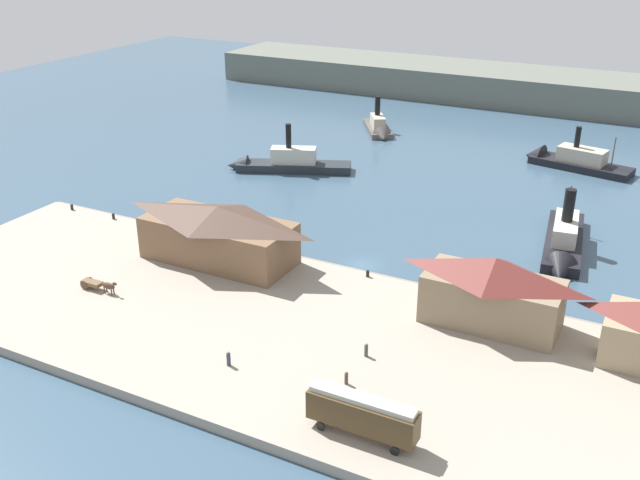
# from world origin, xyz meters

# --- Properties ---
(ground_plane) EXTENTS (320.00, 320.00, 0.00)m
(ground_plane) POSITION_xyz_m (0.00, 0.00, 0.00)
(ground_plane) COLOR #385166
(quay_promenade) EXTENTS (110.00, 36.00, 1.20)m
(quay_promenade) POSITION_xyz_m (0.00, -22.00, 0.60)
(quay_promenade) COLOR #9E9384
(quay_promenade) RESTS_ON ground
(seawall_edge) EXTENTS (110.00, 0.80, 1.00)m
(seawall_edge) POSITION_xyz_m (0.00, -3.60, 0.50)
(seawall_edge) COLOR gray
(seawall_edge) RESTS_ON ground
(ferry_shed_east_terminal) EXTENTS (21.51, 9.49, 8.01)m
(ferry_shed_east_terminal) POSITION_xyz_m (-17.39, -9.93, 5.26)
(ferry_shed_east_terminal) COLOR brown
(ferry_shed_east_terminal) RESTS_ON quay_promenade
(ferry_shed_central_terminal) EXTENTS (16.04, 7.67, 8.55)m
(ferry_shed_central_terminal) POSITION_xyz_m (20.93, -9.58, 5.54)
(ferry_shed_central_terminal) COLOR #847056
(ferry_shed_central_terminal) RESTS_ON quay_promenade
(street_tram) EXTENTS (10.64, 2.41, 4.29)m
(street_tram) POSITION_xyz_m (15.93, -35.11, 3.71)
(street_tram) COLOR #4C381E
(street_tram) RESTS_ON quay_promenade
(horse_cart) EXTENTS (5.71, 1.35, 1.87)m
(horse_cart) POSITION_xyz_m (-25.91, -24.72, 2.13)
(horse_cart) COLOR brown
(horse_cart) RESTS_ON quay_promenade
(pedestrian_near_west_shed) EXTENTS (0.42, 0.42, 1.68)m
(pedestrian_near_west_shed) POSITION_xyz_m (10.83, -22.77, 1.97)
(pedestrian_near_west_shed) COLOR #3D4C42
(pedestrian_near_west_shed) RESTS_ON quay_promenade
(pedestrian_walking_east) EXTENTS (0.38, 0.38, 1.55)m
(pedestrian_walking_east) POSITION_xyz_m (11.13, -28.43, 1.91)
(pedestrian_walking_east) COLOR #4C3D33
(pedestrian_walking_east) RESTS_ON quay_promenade
(pedestrian_standing_center) EXTENTS (0.44, 0.44, 1.78)m
(pedestrian_standing_center) POSITION_xyz_m (-1.51, -31.21, 2.01)
(pedestrian_standing_center) COLOR #33384C
(pedestrian_standing_center) RESTS_ON quay_promenade
(mooring_post_east) EXTENTS (0.44, 0.44, 0.90)m
(mooring_post_east) POSITION_xyz_m (-49.88, -5.38, 1.65)
(mooring_post_east) COLOR black
(mooring_post_east) RESTS_ON quay_promenade
(mooring_post_center_west) EXTENTS (0.44, 0.44, 0.90)m
(mooring_post_center_west) POSITION_xyz_m (-33.29, -4.99, 1.65)
(mooring_post_center_west) COLOR black
(mooring_post_center_west) RESTS_ON quay_promenade
(mooring_post_center_east) EXTENTS (0.44, 0.44, 0.90)m
(mooring_post_center_east) POSITION_xyz_m (3.15, -5.12, 1.65)
(mooring_post_center_east) COLOR black
(mooring_post_center_east) RESTS_ON quay_promenade
(mooring_post_west) EXTENTS (0.44, 0.44, 0.90)m
(mooring_post_west) POSITION_xyz_m (-41.10, -5.26, 1.65)
(mooring_post_west) COLOR black
(mooring_post_west) RESTS_ON quay_promenade
(ferry_departing_north) EXTENTS (21.68, 9.62, 10.23)m
(ferry_departing_north) POSITION_xyz_m (17.71, 59.25, 1.39)
(ferry_departing_north) COLOR black
(ferry_departing_north) RESTS_ON ground
(ferry_approaching_west) EXTENTS (23.97, 13.55, 10.63)m
(ferry_approaching_west) POSITION_xyz_m (-31.36, 31.03, 1.49)
(ferry_approaching_west) COLOR #23282D
(ferry_approaching_west) RESTS_ON ground
(ferry_mid_harbor) EXTENTS (8.06, 23.85, 10.78)m
(ferry_mid_harbor) POSITION_xyz_m (24.52, 17.11, 1.54)
(ferry_mid_harbor) COLOR black
(ferry_mid_harbor) RESTS_ON ground
(ferry_outer_harbor) EXTENTS (12.20, 15.59, 9.45)m
(ferry_outer_harbor) POSITION_xyz_m (-24.91, 64.07, 1.21)
(ferry_outer_harbor) COLOR #514C47
(ferry_outer_harbor) RESTS_ON ground
(far_headland) EXTENTS (180.00, 24.00, 8.00)m
(far_headland) POSITION_xyz_m (0.00, 110.00, 4.00)
(far_headland) COLOR #60665B
(far_headland) RESTS_ON ground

